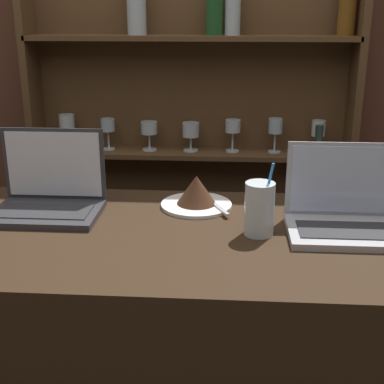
% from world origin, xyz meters
% --- Properties ---
extents(back_wall, '(7.00, 0.06, 2.70)m').
position_xyz_m(back_wall, '(0.00, 1.41, 1.35)').
color(back_wall, brown).
rests_on(back_wall, ground_plane).
extents(back_shelf, '(1.37, 0.18, 1.91)m').
position_xyz_m(back_shelf, '(0.11, 1.33, 1.01)').
color(back_shelf, brown).
rests_on(back_shelf, ground_plane).
extents(laptop_near, '(0.30, 0.21, 0.23)m').
position_xyz_m(laptop_near, '(-0.24, 0.46, 1.14)').
color(laptop_near, '#333338').
rests_on(laptop_near, bar_counter).
extents(laptop_far, '(0.33, 0.21, 0.22)m').
position_xyz_m(laptop_far, '(0.58, 0.38, 1.14)').
color(laptop_far, '#ADADB2').
rests_on(laptop_far, bar_counter).
extents(cake_plate, '(0.21, 0.21, 0.09)m').
position_xyz_m(cake_plate, '(0.18, 0.53, 1.13)').
color(cake_plate, white).
rests_on(cake_plate, bar_counter).
extents(water_glass, '(0.08, 0.08, 0.19)m').
position_xyz_m(water_glass, '(0.35, 0.34, 1.16)').
color(water_glass, silver).
rests_on(water_glass, bar_counter).
extents(wine_bottle_dark, '(0.06, 0.06, 0.24)m').
position_xyz_m(wine_bottle_dark, '(0.52, 0.55, 1.18)').
color(wine_bottle_dark, black).
rests_on(wine_bottle_dark, bar_counter).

